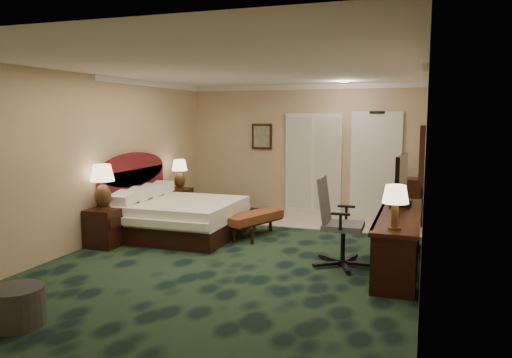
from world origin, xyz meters
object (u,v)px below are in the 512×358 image
(ottoman, at_px, (17,306))
(nightstand_far, at_px, (178,203))
(lamp_near, at_px, (103,187))
(bed_bench, at_px, (253,225))
(desk, at_px, (398,240))
(minibar, at_px, (408,200))
(nightstand_near, at_px, (106,227))
(desk_chair, at_px, (343,222))
(bed, at_px, (180,218))
(tv, at_px, (401,180))
(lamp_far, at_px, (180,174))

(ottoman, bearing_deg, nightstand_far, 100.70)
(lamp_near, relative_size, bed_bench, 0.59)
(desk, bearing_deg, minibar, 89.71)
(nightstand_near, relative_size, desk_chair, 0.49)
(bed, bearing_deg, ottoman, -87.16)
(nightstand_near, relative_size, desk, 0.23)
(desk, distance_m, tv, 0.99)
(ottoman, xyz_separation_m, tv, (3.43, 3.84, 0.93))
(lamp_near, bearing_deg, minibar, 36.55)
(bed, relative_size, bed_bench, 1.61)
(nightstand_near, xyz_separation_m, nightstand_far, (-0.01, 2.45, -0.01))
(nightstand_near, distance_m, desk_chair, 3.74)
(bed_bench, bearing_deg, nightstand_far, 172.84)
(ottoman, height_order, minibar, minibar)
(nightstand_far, height_order, desk_chair, desk_chair)
(bed_bench, distance_m, ottoman, 4.31)
(lamp_near, height_order, bed_bench, lamp_near)
(nightstand_near, distance_m, nightstand_far, 2.45)
(lamp_far, distance_m, ottoman, 5.46)
(nightstand_near, bearing_deg, desk, 4.46)
(bed, height_order, lamp_far, lamp_far)
(nightstand_near, xyz_separation_m, tv, (4.42, 0.99, 0.82))
(nightstand_far, relative_size, ottoman, 1.07)
(desk, bearing_deg, desk_chair, -164.95)
(bed_bench, distance_m, tv, 2.61)
(desk, bearing_deg, nightstand_near, -175.54)
(bed_bench, height_order, minibar, minibar)
(minibar, bearing_deg, bed, -147.31)
(nightstand_far, height_order, tv, tv)
(nightstand_far, distance_m, ottoman, 5.40)
(tv, xyz_separation_m, desk_chair, (-0.70, -0.84, -0.50))
(nightstand_far, relative_size, tv, 0.60)
(bed, xyz_separation_m, bed_bench, (1.20, 0.36, -0.10))
(nightstand_near, height_order, minibar, minibar)
(bed_bench, bearing_deg, ottoman, -81.87)
(bed, height_order, lamp_near, lamp_near)
(tv, distance_m, minibar, 2.44)
(lamp_far, bearing_deg, ottoman, -79.75)
(bed, bearing_deg, lamp_near, -130.31)
(bed, distance_m, minibar, 4.35)
(ottoman, bearing_deg, bed_bench, 76.43)
(nightstand_near, xyz_separation_m, bed_bench, (2.00, 1.34, -0.10))
(nightstand_far, relative_size, minibar, 0.65)
(ottoman, height_order, desk, desk)
(bed, relative_size, minibar, 2.17)
(desk, relative_size, tv, 2.70)
(bed, relative_size, lamp_far, 3.22)
(nightstand_near, distance_m, bed_bench, 2.41)
(bed, distance_m, desk, 3.70)
(bed_bench, relative_size, ottoman, 2.22)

